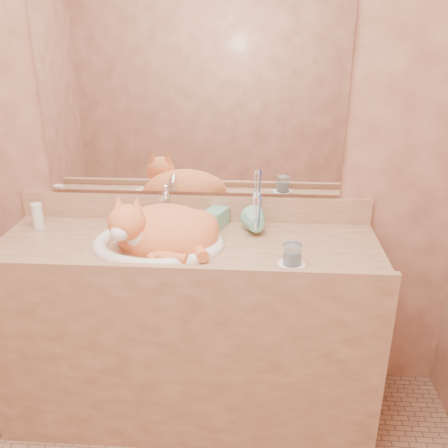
# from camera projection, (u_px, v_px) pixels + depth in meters

# --- Properties ---
(wall_back) EXTENTS (2.40, 0.02, 2.50)m
(wall_back) POSITION_uv_depth(u_px,v_px,m) (193.00, 133.00, 2.16)
(wall_back) COLOR #8F5541
(wall_back) RESTS_ON ground
(vanity_counter) EXTENTS (1.60, 0.55, 0.85)m
(vanity_counter) POSITION_uv_depth(u_px,v_px,m) (189.00, 330.00, 2.23)
(vanity_counter) COLOR brown
(vanity_counter) RESTS_ON floor
(mirror) EXTENTS (1.30, 0.02, 0.80)m
(mirror) POSITION_uv_depth(u_px,v_px,m) (191.00, 101.00, 2.10)
(mirror) COLOR white
(mirror) RESTS_ON wall_back
(sink_basin) EXTENTS (0.54, 0.46, 0.17)m
(sink_basin) POSITION_uv_depth(u_px,v_px,m) (158.00, 226.00, 2.02)
(sink_basin) COLOR white
(sink_basin) RESTS_ON vanity_counter
(faucet) EXTENTS (0.08, 0.13, 0.17)m
(faucet) POSITION_uv_depth(u_px,v_px,m) (166.00, 208.00, 2.21)
(faucet) COLOR white
(faucet) RESTS_ON vanity_counter
(cat) EXTENTS (0.47, 0.40, 0.24)m
(cat) POSITION_uv_depth(u_px,v_px,m) (162.00, 229.00, 2.02)
(cat) COLOR #DA6532
(cat) RESTS_ON sink_basin
(soap_dispenser) EXTENTS (0.11, 0.11, 0.18)m
(soap_dispenser) POSITION_uv_depth(u_px,v_px,m) (209.00, 212.00, 2.15)
(soap_dispenser) COLOR #74BA9D
(soap_dispenser) RESTS_ON vanity_counter
(toothbrush_cup) EXTENTS (0.13, 0.13, 0.10)m
(toothbrush_cup) POSITION_uv_depth(u_px,v_px,m) (257.00, 227.00, 2.10)
(toothbrush_cup) COLOR #74BA9D
(toothbrush_cup) RESTS_ON vanity_counter
(toothbrushes) EXTENTS (0.03, 0.03, 0.20)m
(toothbrushes) POSITION_uv_depth(u_px,v_px,m) (257.00, 212.00, 2.07)
(toothbrushes) COLOR white
(toothbrushes) RESTS_ON toothbrush_cup
(saucer) EXTENTS (0.10, 0.10, 0.01)m
(saucer) POSITION_uv_depth(u_px,v_px,m) (292.00, 265.00, 1.88)
(saucer) COLOR white
(saucer) RESTS_ON vanity_counter
(water_glass) EXTENTS (0.07, 0.07, 0.08)m
(water_glass) POSITION_uv_depth(u_px,v_px,m) (292.00, 254.00, 1.86)
(water_glass) COLOR silver
(water_glass) RESTS_ON saucer
(lotion_bottle) EXTENTS (0.05, 0.05, 0.11)m
(lotion_bottle) POSITION_uv_depth(u_px,v_px,m) (38.00, 216.00, 2.20)
(lotion_bottle) COLOR white
(lotion_bottle) RESTS_ON vanity_counter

